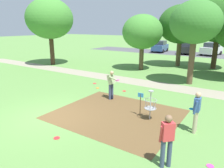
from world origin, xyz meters
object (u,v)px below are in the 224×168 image
(tree_mid_right, at_px, (219,18))
(tree_near_left, at_px, (142,32))
(tree_mid_center, at_px, (50,19))
(parked_car_leftmost, at_px, (160,46))
(parked_car_center_right, at_px, (211,49))
(player_waiting_left, at_px, (111,83))
(parked_car_center_left, at_px, (186,48))
(frisbee_far_right, at_px, (210,166))
(frisbee_far_left, at_px, (57,138))
(disc_golf_basket, at_px, (149,104))
(frisbee_near_basket, at_px, (95,83))
(tree_far_center, at_px, (195,23))
(frisbee_by_tee, at_px, (98,88))
(player_throwing, at_px, (167,138))
(player_foreground_watching, at_px, (197,110))
(tree_near_right, at_px, (181,24))
(frisbee_mid_grass, at_px, (124,91))

(tree_mid_right, bearing_deg, tree_near_left, -143.04)
(tree_mid_center, relative_size, parked_car_leftmost, 1.63)
(tree_mid_right, relative_size, parked_car_center_right, 1.59)
(player_waiting_left, relative_size, parked_car_center_left, 0.39)
(frisbee_far_right, distance_m, tree_mid_right, 17.69)
(frisbee_far_left, height_order, parked_car_center_left, parked_car_center_left)
(player_waiting_left, height_order, tree_mid_right, tree_mid_right)
(disc_golf_basket, relative_size, parked_car_center_right, 0.31)
(frisbee_near_basket, distance_m, tree_mid_center, 10.89)
(disc_golf_basket, distance_m, tree_mid_center, 17.11)
(frisbee_near_basket, height_order, tree_far_center, tree_far_center)
(parked_car_leftmost, bearing_deg, frisbee_by_tee, -79.45)
(tree_near_left, relative_size, tree_mid_right, 0.74)
(player_waiting_left, xyz_separation_m, tree_mid_center, (-11.91, 6.01, 3.93))
(player_throwing, distance_m, frisbee_far_right, 1.69)
(tree_near_left, relative_size, parked_car_leftmost, 1.22)
(player_throwing, distance_m, tree_near_left, 15.23)
(player_waiting_left, height_order, tree_far_center, tree_far_center)
(player_throwing, bearing_deg, tree_far_center, 100.08)
(tree_far_center, distance_m, parked_car_center_right, 18.72)
(tree_mid_right, height_order, parked_car_center_left, tree_mid_right)
(frisbee_near_basket, xyz_separation_m, tree_near_left, (0.56, 6.75, 3.62))
(disc_golf_basket, distance_m, frisbee_by_tee, 5.73)
(frisbee_near_basket, bearing_deg, frisbee_far_left, -62.34)
(player_waiting_left, xyz_separation_m, frisbee_near_basket, (-2.97, 2.18, -0.98))
(tree_near_left, bearing_deg, parked_car_center_left, 88.48)
(player_foreground_watching, xyz_separation_m, tree_far_center, (-2.06, 7.53, 3.43))
(player_foreground_watching, bearing_deg, frisbee_far_left, -141.27)
(parked_car_center_left, bearing_deg, tree_near_right, -79.54)
(player_foreground_watching, distance_m, tree_far_center, 8.52)
(player_foreground_watching, distance_m, tree_near_left, 13.05)
(player_throwing, height_order, tree_mid_right, tree_mid_right)
(tree_mid_center, bearing_deg, frisbee_far_right, -27.87)
(player_foreground_watching, xyz_separation_m, frisbee_far_right, (0.93, -1.99, -0.96))
(tree_mid_center, xyz_separation_m, parked_car_center_left, (9.90, 18.01, -3.99))
(player_waiting_left, relative_size, tree_near_left, 0.32)
(player_foreground_watching, distance_m, tree_mid_center, 18.94)
(frisbee_far_right, distance_m, tree_near_right, 17.90)
(disc_golf_basket, bearing_deg, parked_car_center_right, 93.17)
(frisbee_by_tee, xyz_separation_m, frisbee_far_left, (2.79, -6.24, 0.00))
(frisbee_by_tee, distance_m, frisbee_mid_grass, 1.94)
(tree_far_center, height_order, parked_car_leftmost, tree_far_center)
(frisbee_near_basket, xyz_separation_m, parked_car_leftmost, (-3.31, 21.90, 0.91))
(parked_car_leftmost, bearing_deg, frisbee_mid_grass, -74.65)
(player_waiting_left, bearing_deg, player_foreground_watching, -16.13)
(tree_mid_right, bearing_deg, parked_car_center_left, 117.36)
(frisbee_by_tee, distance_m, tree_far_center, 8.17)
(tree_near_right, bearing_deg, frisbee_by_tee, -100.28)
(tree_far_center, bearing_deg, frisbee_mid_grass, -126.02)
(frisbee_far_left, bearing_deg, parked_car_leftmost, 103.62)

